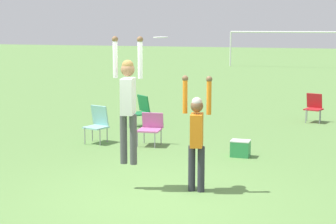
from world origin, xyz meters
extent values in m
plane|color=#608C47|center=(0.00, 0.00, 0.00)|extent=(120.00, 120.00, 0.00)
cylinder|color=#4C4C51|center=(-0.67, 0.22, 0.87)|extent=(0.12, 0.12, 0.86)
cylinder|color=#4C4C51|center=(-0.49, 0.22, 0.87)|extent=(0.12, 0.12, 0.86)
cube|color=white|center=(-0.58, 0.22, 1.60)|extent=(0.28, 0.43, 0.61)
sphere|color=#9E704C|center=(-0.58, 0.22, 2.05)|extent=(0.23, 0.23, 0.23)
sphere|color=olive|center=(-0.58, 0.22, 2.11)|extent=(0.20, 0.20, 0.20)
cylinder|color=white|center=(-0.80, 0.22, 2.22)|extent=(0.08, 0.08, 0.64)
sphere|color=#9E704C|center=(-0.80, 0.22, 2.55)|extent=(0.10, 0.10, 0.10)
cylinder|color=white|center=(-0.36, 0.22, 2.22)|extent=(0.08, 0.08, 0.64)
sphere|color=#9E704C|center=(-0.36, 0.22, 2.55)|extent=(0.10, 0.10, 0.10)
cylinder|color=#2D2D38|center=(0.47, 0.45, 0.39)|extent=(0.12, 0.12, 0.78)
cylinder|color=#2D2D38|center=(0.63, 0.45, 0.39)|extent=(0.12, 0.12, 0.78)
cube|color=orange|center=(0.55, 0.45, 1.05)|extent=(0.27, 0.39, 0.55)
sphere|color=brown|center=(0.55, 0.45, 1.46)|extent=(0.21, 0.21, 0.21)
sphere|color=#B7B2AD|center=(0.55, 0.45, 1.51)|extent=(0.18, 0.18, 0.18)
cylinder|color=orange|center=(0.35, 0.45, 1.62)|extent=(0.08, 0.08, 0.58)
sphere|color=brown|center=(0.35, 0.45, 1.91)|extent=(0.10, 0.10, 0.10)
cylinder|color=orange|center=(0.76, 0.45, 1.62)|extent=(0.08, 0.08, 0.58)
sphere|color=brown|center=(0.76, 0.45, 1.91)|extent=(0.10, 0.10, 0.10)
cylinder|color=white|center=(-0.08, 0.45, 2.58)|extent=(0.25, 0.25, 0.02)
cylinder|color=gray|center=(-2.79, 5.57, 0.19)|extent=(0.02, 0.02, 0.39)
cylinder|color=gray|center=(-2.33, 5.57, 0.19)|extent=(0.02, 0.02, 0.39)
cylinder|color=gray|center=(-2.79, 6.03, 0.19)|extent=(0.02, 0.02, 0.39)
cylinder|color=gray|center=(-2.33, 6.03, 0.19)|extent=(0.02, 0.02, 0.39)
cube|color=#1E753D|center=(-2.56, 5.80, 0.37)|extent=(0.76, 0.76, 0.04)
cube|color=#1E753D|center=(-2.56, 6.06, 0.61)|extent=(0.49, 0.43, 0.46)
cylinder|color=gray|center=(-1.68, 3.36, 0.19)|extent=(0.02, 0.02, 0.38)
cylinder|color=gray|center=(-1.25, 3.36, 0.19)|extent=(0.02, 0.02, 0.38)
cylinder|color=gray|center=(-1.68, 3.79, 0.19)|extent=(0.02, 0.02, 0.38)
cylinder|color=gray|center=(-1.25, 3.79, 0.19)|extent=(0.02, 0.02, 0.38)
cube|color=#C666A3|center=(-1.46, 3.58, 0.37)|extent=(0.56, 0.56, 0.04)
cube|color=#C666A3|center=(-1.46, 3.81, 0.57)|extent=(0.51, 0.15, 0.36)
cylinder|color=gray|center=(-2.95, 3.22, 0.20)|extent=(0.02, 0.02, 0.40)
cylinder|color=gray|center=(-2.55, 3.22, 0.20)|extent=(0.02, 0.02, 0.40)
cylinder|color=gray|center=(-2.95, 3.61, 0.20)|extent=(0.02, 0.02, 0.40)
cylinder|color=gray|center=(-2.55, 3.61, 0.20)|extent=(0.02, 0.02, 0.40)
cube|color=#8CC6C1|center=(-2.75, 3.42, 0.39)|extent=(0.57, 0.57, 0.04)
cube|color=#8CC6C1|center=(-2.75, 3.63, 0.64)|extent=(0.48, 0.24, 0.48)
cylinder|color=gray|center=(1.71, 7.82, 0.20)|extent=(0.02, 0.02, 0.40)
cylinder|color=gray|center=(2.09, 7.82, 0.20)|extent=(0.02, 0.02, 0.40)
cylinder|color=gray|center=(1.71, 8.21, 0.20)|extent=(0.02, 0.02, 0.40)
cylinder|color=gray|center=(2.09, 8.21, 0.20)|extent=(0.02, 0.02, 0.40)
cube|color=#B21E23|center=(1.90, 8.02, 0.38)|extent=(0.56, 0.56, 0.04)
cube|color=#B21E23|center=(1.90, 8.22, 0.61)|extent=(0.46, 0.23, 0.42)
cube|color=#2D8C4C|center=(0.76, 3.17, 0.17)|extent=(0.39, 0.30, 0.33)
cube|color=silver|center=(0.76, 3.17, 0.34)|extent=(0.40, 0.30, 0.02)
cylinder|color=white|center=(-5.14, 29.01, 1.15)|extent=(0.10, 0.10, 2.30)
cylinder|color=white|center=(-1.64, 29.01, 2.30)|extent=(7.00, 0.10, 0.10)
camera|label=1|loc=(3.03, -8.38, 2.79)|focal=60.00mm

